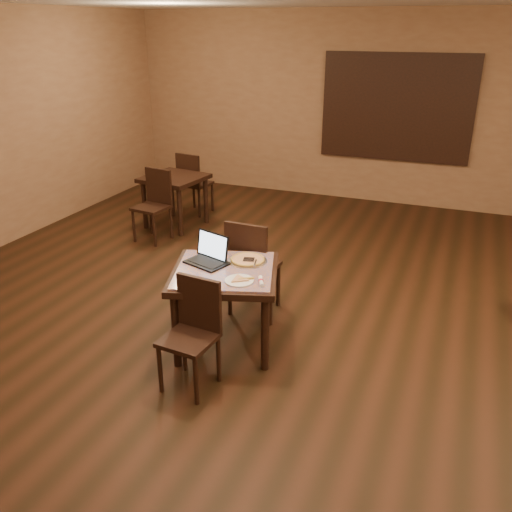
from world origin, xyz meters
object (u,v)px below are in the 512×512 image
at_px(chair_main_near, 194,327).
at_px(other_table_b_chair_far, 192,180).
at_px(tiled_table, 225,280).
at_px(chair_main_far, 251,263).
at_px(other_table_b, 175,185).
at_px(other_table_b_chair_near, 155,201).
at_px(pizza_pan, 248,261).
at_px(laptop, 209,255).

xyz_separation_m(chair_main_near, other_table_b_chair_far, (-2.07, 3.86, 0.03)).
height_order(tiled_table, chair_main_far, chair_main_far).
height_order(other_table_b, other_table_b_chair_near, other_table_b_chair_near).
bearing_deg(other_table_b, pizza_pan, -40.74).
bearing_deg(laptop, other_table_b, 143.56).
distance_m(other_table_b, other_table_b_chair_near, 0.57).
bearing_deg(chair_main_far, chair_main_near, 92.72).
bearing_deg(other_table_b, chair_main_far, -37.71).
bearing_deg(chair_main_far, tiled_table, 92.53).
distance_m(pizza_pan, other_table_b_chair_near, 2.87).
xyz_separation_m(other_table_b, other_table_b_chair_far, (-0.01, 0.56, -0.08)).
relative_size(tiled_table, laptop, 2.71).
distance_m(chair_main_far, other_table_b, 2.91).
distance_m(chair_main_near, other_table_b_chair_far, 4.38).
xyz_separation_m(tiled_table, chair_main_far, (-0.00, 0.61, -0.09)).
bearing_deg(other_table_b_chair_near, tiled_table, -38.48).
distance_m(chair_main_far, other_table_b_chair_near, 2.53).
bearing_deg(chair_main_near, other_table_b_chair_far, 123.57).
xyz_separation_m(tiled_table, laptop, (-0.20, 0.11, 0.17)).
bearing_deg(laptop, other_table_b_chair_far, 138.54).
relative_size(tiled_table, other_table_b, 1.29).
height_order(chair_main_near, other_table_b_chair_near, other_table_b_chair_near).
xyz_separation_m(tiled_table, chair_main_near, (0.01, -0.62, -0.14)).
relative_size(tiled_table, other_table_b_chair_far, 1.20).
bearing_deg(pizza_pan, chair_main_far, 108.41).
relative_size(other_table_b, other_table_b_chair_near, 0.93).
bearing_deg(other_table_b_chair_far, chair_main_far, 135.64).
bearing_deg(chair_main_far, laptop, 70.84).
bearing_deg(laptop, other_table_b_chair_near, 150.28).
bearing_deg(other_table_b_chair_far, pizza_pan, 133.62).
bearing_deg(other_table_b_chair_near, chair_main_far, -28.91).
xyz_separation_m(other_table_b, other_table_b_chair_near, (0.01, -0.56, -0.08)).
relative_size(other_table_b, other_table_b_chair_far, 0.93).
bearing_deg(other_table_b, other_table_b_chair_near, -81.16).
distance_m(tiled_table, laptop, 0.28).
distance_m(chair_main_far, laptop, 0.60).
xyz_separation_m(laptop, other_table_b_chair_near, (-1.84, 2.01, -0.28)).
bearing_deg(other_table_b_chair_far, chair_main_near, 125.81).
bearing_deg(tiled_table, other_table_b, 109.43).
xyz_separation_m(tiled_table, other_table_b_chair_far, (-2.06, 3.24, -0.12)).
height_order(laptop, other_table_b_chair_far, laptop).
bearing_deg(laptop, chair_main_near, -56.19).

